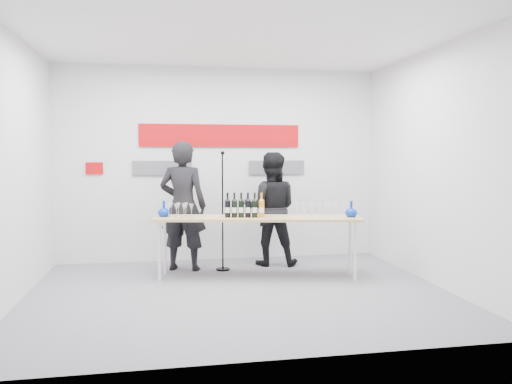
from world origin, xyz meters
The scene contains 12 objects.
ground centered at (0.00, 0.00, 0.00)m, with size 5.00×5.00×0.00m, color slate.
back_wall centered at (0.00, 2.00, 1.50)m, with size 5.00×0.04×3.00m, color silver.
signage centered at (-0.06, 1.97, 1.81)m, with size 3.38×0.02×0.79m.
tasting_table centered at (0.35, 0.70, 0.76)m, with size 2.80×1.06×0.82m.
wine_bottles centered at (0.17, 0.67, 0.99)m, with size 0.53×0.17×0.33m.
decanter_left centered at (-0.88, 0.94, 0.93)m, with size 0.16×0.16×0.21m, color #0829A0, non-canonical shape.
decanter_right centered at (1.58, 0.47, 0.93)m, with size 0.16×0.16×0.21m, color #0829A0, non-canonical shape.
glasses_left centered at (-0.68, 0.88, 0.92)m, with size 0.36×0.28×0.18m.
glasses_right centered at (1.09, 0.55, 0.92)m, with size 0.55×0.32×0.18m.
presenter_left centered at (-0.61, 1.33, 0.93)m, with size 0.67×0.44×1.85m, color black.
presenter_right centered at (0.69, 1.45, 0.85)m, with size 0.82×0.64×1.69m, color black.
mic_stand centered at (-0.06, 1.21, 0.52)m, with size 0.20×0.20×1.71m.
Camera 1 is at (-0.86, -5.81, 1.65)m, focal length 35.00 mm.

